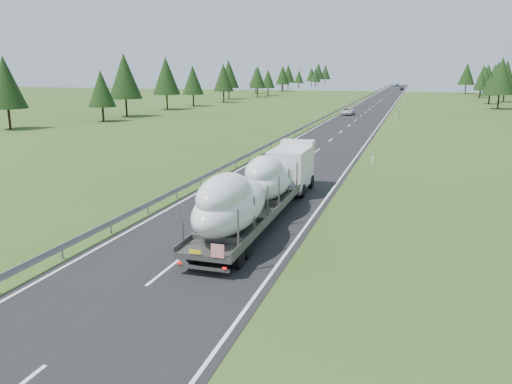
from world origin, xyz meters
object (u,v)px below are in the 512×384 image
(distant_van, at_px, (348,111))
(distant_car_blue, at_px, (397,85))
(distant_car_dark, at_px, (402,89))
(highway_sign, at_px, (400,108))
(boat_truck, at_px, (260,186))

(distant_van, bearing_deg, distant_car_blue, 90.93)
(distant_car_blue, bearing_deg, distant_car_dark, -91.12)
(highway_sign, xyz_separation_m, distant_car_blue, (-7.79, 187.01, -1.03))
(distant_van, distance_m, distant_car_blue, 184.30)
(distant_van, bearing_deg, highway_sign, -13.54)
(highway_sign, bearing_deg, distant_car_blue, 92.39)
(distant_van, distance_m, distant_car_dark, 133.76)
(distant_van, bearing_deg, distant_car_dark, 88.95)
(distant_car_dark, bearing_deg, distant_van, -94.97)
(distant_car_dark, height_order, distant_car_blue, distant_car_blue)
(highway_sign, xyz_separation_m, distant_van, (-10.04, 2.72, -1.10))
(boat_truck, xyz_separation_m, distant_car_blue, (-2.39, 258.40, -1.38))
(distant_car_dark, bearing_deg, highway_sign, -90.70)
(boat_truck, bearing_deg, distant_car_blue, 90.53)
(boat_truck, height_order, distant_car_dark, boat_truck)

